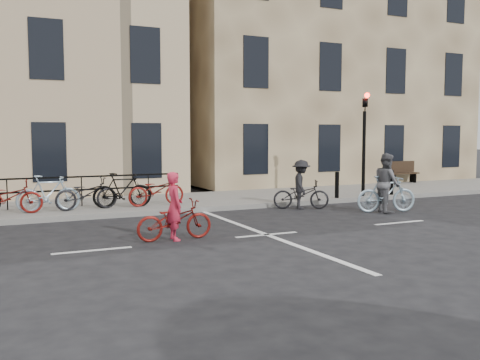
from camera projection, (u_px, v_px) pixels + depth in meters
name	position (u px, v px, depth m)	size (l,w,h in m)	color
ground	(267.00, 235.00, 12.52)	(120.00, 120.00, 0.00)	black
sidewalk	(58.00, 209.00, 16.24)	(46.00, 4.00, 0.15)	slate
building_east	(303.00, 60.00, 27.52)	(14.00, 10.00, 12.00)	#856E50
traffic_light	(364.00, 131.00, 18.85)	(0.18, 0.30, 3.90)	black
bollard_east	(337.00, 185.00, 18.42)	(0.14, 0.14, 0.90)	black
bollard_west	(391.00, 182.00, 19.43)	(0.14, 0.14, 0.90)	black
bench	(402.00, 171.00, 24.09)	(1.60, 0.41, 0.97)	black
parked_bikes	(48.00, 194.00, 15.17)	(8.30, 1.23, 1.05)	black
cyclist_pink	(174.00, 217.00, 11.88)	(1.72, 0.61, 1.53)	maroon
cyclist_grey	(387.00, 188.00, 16.05)	(1.92, 1.02, 1.79)	#96B2C5
cyclist_dark	(301.00, 190.00, 16.79)	(1.83, 1.30, 1.55)	black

